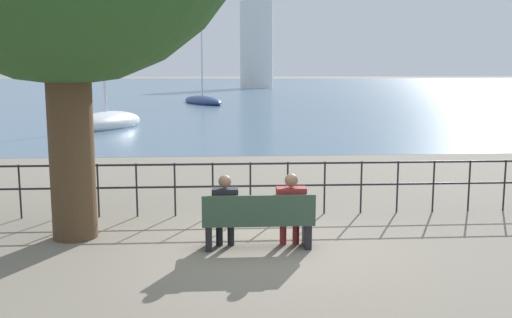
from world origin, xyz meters
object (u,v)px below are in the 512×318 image
Objects in this scene: park_bench at (258,222)px; seated_person_left at (225,208)px; harbor_lighthouse at (257,39)px; sailboat_2 at (106,122)px; sailboat_0 at (202,101)px; seated_person_right at (291,206)px.

park_bench is 0.58m from seated_person_left.
harbor_lighthouse is (7.23, 99.20, 8.38)m from seated_person_left.
harbor_lighthouse reaches higher than sailboat_2.
sailboat_2 reaches higher than sailboat_0.
harbor_lighthouse is at bearing 102.71° from sailboat_2.
park_bench is 44.26m from sailboat_0.
sailboat_0 is at bearing -99.02° from harbor_lighthouse.
harbor_lighthouse is (6.70, 99.28, 8.61)m from park_bench.
seated_person_right is at bearing 8.25° from park_bench.
seated_person_left is 0.06× the size of harbor_lighthouse.
sailboat_0 is 23.74m from sailboat_2.
sailboat_0 is at bearing 91.96° from seated_person_left.
park_bench is 0.09× the size of harbor_lighthouse.
sailboat_2 reaches higher than seated_person_right.
sailboat_2 reaches higher than seated_person_left.
seated_person_left reaches higher than park_bench.
seated_person_left is at bearing -108.49° from sailboat_0.
sailboat_0 is (-2.04, 44.21, -0.18)m from park_bench.
park_bench is 0.19× the size of sailboat_2.
sailboat_2 is 79.97m from harbor_lighthouse.
seated_person_right reaches higher than seated_person_left.
seated_person_right is at bearing -93.56° from harbor_lighthouse.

